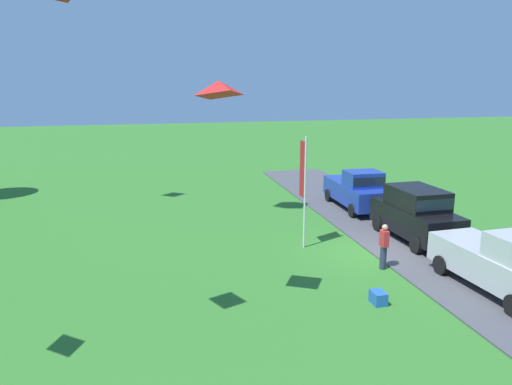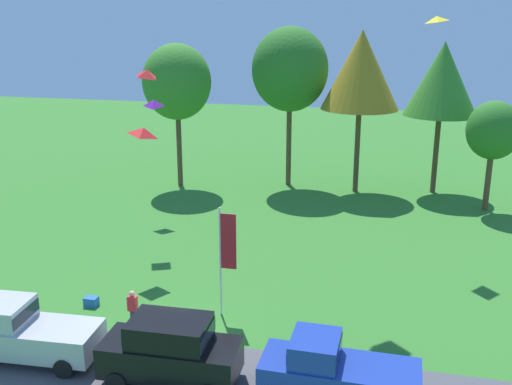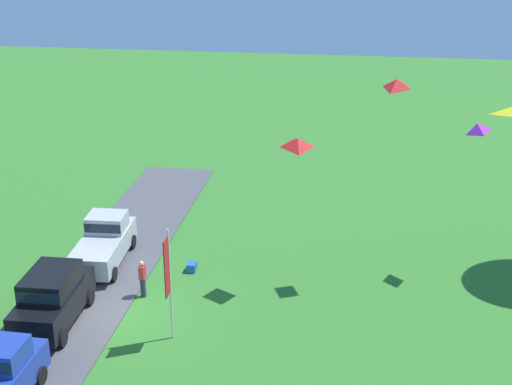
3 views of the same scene
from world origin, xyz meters
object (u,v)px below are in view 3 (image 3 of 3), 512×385
at_px(car_suv_far_end, 52,296).
at_px(kite_diamond_trailing_tail, 397,84).
at_px(kite_diamond_topmost, 297,143).
at_px(car_pickup_near_entrance, 104,241).
at_px(flag_banner, 168,273).
at_px(cooler_box, 192,267).
at_px(person_beside_suv, 143,278).
at_px(kite_diamond_mid_center, 477,128).

height_order(car_suv_far_end, kite_diamond_trailing_tail, kite_diamond_trailing_tail).
distance_m(kite_diamond_topmost, kite_diamond_trailing_tail, 4.73).
bearing_deg(car_pickup_near_entrance, flag_banner, 38.41).
relative_size(flag_banner, cooler_box, 8.29).
distance_m(car_pickup_near_entrance, cooler_box, 4.35).
height_order(car_suv_far_end, cooler_box, car_suv_far_end).
height_order(car_suv_far_end, kite_diamond_topmost, kite_diamond_topmost).
xyz_separation_m(car_suv_far_end, kite_diamond_trailing_tail, (-6.03, 13.10, 7.63)).
bearing_deg(cooler_box, person_beside_suv, -29.72).
bearing_deg(car_suv_far_end, person_beside_suv, 133.04).
xyz_separation_m(car_pickup_near_entrance, kite_diamond_topmost, (0.93, 9.08, 5.53)).
xyz_separation_m(car_pickup_near_entrance, cooler_box, (0.26, 4.24, -0.91)).
bearing_deg(car_suv_far_end, kite_diamond_topmost, 116.77).
height_order(kite_diamond_topmost, kite_diamond_trailing_tail, kite_diamond_trailing_tail).
bearing_deg(flag_banner, car_pickup_near_entrance, -141.59).
distance_m(car_suv_far_end, flag_banner, 5.23).
relative_size(kite_diamond_topmost, kite_diamond_trailing_tail, 1.10).
bearing_deg(kite_diamond_mid_center, kite_diamond_topmost, -70.59).
bearing_deg(person_beside_suv, car_pickup_near_entrance, -136.65).
bearing_deg(flag_banner, kite_diamond_topmost, 140.39).
bearing_deg(kite_diamond_topmost, cooler_box, -97.88).
height_order(car_pickup_near_entrance, flag_banner, flag_banner).
xyz_separation_m(person_beside_suv, kite_diamond_topmost, (-1.97, 6.34, 5.76)).
bearing_deg(cooler_box, kite_diamond_mid_center, 99.08).
relative_size(kite_diamond_topmost, kite_diamond_mid_center, 1.17).
relative_size(car_pickup_near_entrance, cooler_box, 9.11).
xyz_separation_m(car_suv_far_end, flag_banner, (0.50, 4.94, 1.64)).
xyz_separation_m(cooler_box, kite_diamond_mid_center, (-1.97, 12.32, 6.65)).
height_order(kite_diamond_trailing_tail, kite_diamond_mid_center, kite_diamond_trailing_tail).
xyz_separation_m(car_suv_far_end, kite_diamond_topmost, (-4.64, 9.21, 5.34)).
bearing_deg(car_suv_far_end, cooler_box, 140.57).
relative_size(flag_banner, kite_diamond_trailing_tail, 4.69).
bearing_deg(kite_diamond_trailing_tail, kite_diamond_mid_center, 109.30).
bearing_deg(kite_diamond_trailing_tail, car_pickup_near_entrance, -88.00).
bearing_deg(car_suv_far_end, kite_diamond_mid_center, 113.57).
xyz_separation_m(kite_diamond_trailing_tail, kite_diamond_mid_center, (-1.26, 3.59, -2.08)).
relative_size(car_pickup_near_entrance, kite_diamond_trailing_tail, 5.15).
distance_m(car_suv_far_end, person_beside_suv, 3.94).
bearing_deg(car_pickup_near_entrance, kite_diamond_topmost, 84.17).
distance_m(car_pickup_near_entrance, person_beside_suv, 3.99).
bearing_deg(cooler_box, kite_diamond_trailing_tail, 94.66).
bearing_deg(person_beside_suv, kite_diamond_mid_center, 108.43).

